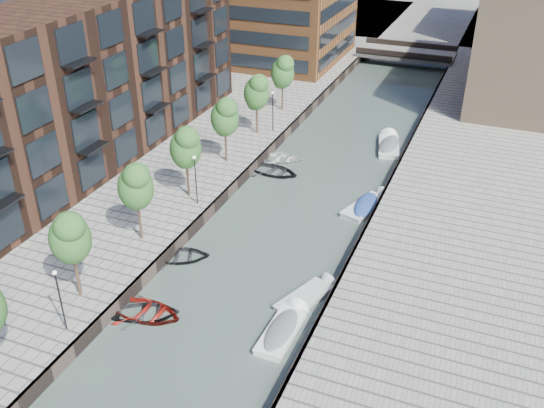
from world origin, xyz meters
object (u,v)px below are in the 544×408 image
Objects in this scene: sloop_3 at (281,161)px; tree_1 at (70,236)px; sloop_1 at (181,258)px; tree_5 at (256,91)px; motorboat_3 at (369,205)px; sloop_0 at (147,315)px; motorboat_4 at (389,145)px; bridge at (407,53)px; tree_6 at (283,71)px; tree_2 at (135,185)px; sloop_2 at (147,315)px; car at (484,79)px; tree_4 at (225,116)px; motorboat_1 at (284,328)px; motorboat_2 at (310,295)px; tree_3 at (185,146)px; sloop_4 at (274,173)px.

tree_1 is at bearing 160.60° from sloop_3.
tree_1 is 9.31m from sloop_1.
tree_5 is 1.09× the size of motorboat_3.
motorboat_4 is (8.32, 31.04, 0.22)m from sloop_0.
sloop_0 is at bearing -94.05° from bridge.
motorboat_4 is (12.56, -3.21, -5.08)m from tree_6.
sloop_0 is 6.36m from sloop_1.
tree_5 is 1.00× the size of tree_6.
motorboat_4 is at bearing -82.09° from bridge.
tree_2 reaches higher than sloop_2.
tree_2 is 1.00× the size of tree_5.
motorboat_3 is (9.46, 18.45, 0.21)m from sloop_2.
bridge is 2.18× the size of tree_1.
bridge reaches higher than car.
bridge is at bearing 78.00° from tree_4.
motorboat_1 is 3.73m from motorboat_2.
tree_2 is (0.00, 7.00, 0.00)m from tree_1.
sloop_2 is at bearing -94.05° from bridge.
bridge is 54.29m from sloop_1.
bridge is 60.42m from sloop_0.
sloop_2 is (-4.26, -60.23, -1.39)m from bridge.
tree_5 reaches higher than motorboat_4.
sloop_0 is 0.72× the size of motorboat_4.
tree_4 is (0.00, 7.00, 0.00)m from tree_3.
tree_3 is (0.00, 7.00, 0.00)m from tree_2.
motorboat_4 is (12.56, 10.79, -5.08)m from tree_4.
tree_2 is at bearing 170.04° from sloop_4.
tree_4 is 22.86m from motorboat_1.
bridge is at bearing 75.56° from tree_5.
car reaches higher than motorboat_3.
tree_3 is 17.75m from motorboat_1.
tree_6 reaches higher than motorboat_4.
motorboat_2 is 0.89× the size of motorboat_3.
tree_3 reaches higher than motorboat_2.
sloop_0 is at bearing 170.38° from sloop_3.
tree_6 is 35.10m from motorboat_1.
motorboat_4 is at bearing -38.54° from sloop_0.
tree_2 and tree_6 have the same top height.
sloop_1 is at bearing 167.05° from sloop_3.
tree_6 is 34.90m from sloop_2.
sloop_3 is (-0.41, 23.97, 0.00)m from sloop_2.
motorboat_4 is (-0.52, 25.41, 0.13)m from motorboat_2.
sloop_3 is at bearing -22.56° from sloop_0.
tree_4 is 1.43× the size of sloop_0.
tree_1 is 28.00m from tree_5.
tree_1 reaches higher than sloop_3.
tree_5 is 7.00m from tree_6.
sloop_4 is (-4.26, -38.97, -1.39)m from bridge.
sloop_1 is 10.00m from motorboat_2.
tree_6 is at bearing 90.00° from tree_4.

